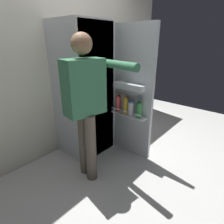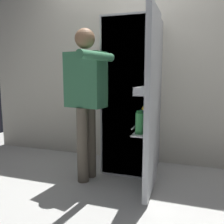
{
  "view_description": "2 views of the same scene",
  "coord_description": "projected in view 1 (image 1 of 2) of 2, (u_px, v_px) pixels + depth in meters",
  "views": [
    {
      "loc": [
        -1.61,
        -1.33,
        1.54
      ],
      "look_at": [
        -0.02,
        0.02,
        0.72
      ],
      "focal_mm": 29.82,
      "sensor_mm": 36.0,
      "label": 1
    },
    {
      "loc": [
        0.66,
        -2.27,
        1.15
      ],
      "look_at": [
        -0.06,
        -0.05,
        0.78
      ],
      "focal_mm": 39.15,
      "sensor_mm": 36.0,
      "label": 2
    }
  ],
  "objects": [
    {
      "name": "person",
      "position": [
        85.0,
        99.0,
        1.93
      ],
      "size": [
        0.53,
        0.76,
        1.6
      ],
      "color": "#665B4C",
      "rests_on": "ground_plane"
    },
    {
      "name": "kitchen_wall",
      "position": [
        65.0,
        56.0,
        2.56
      ],
      "size": [
        4.4,
        0.1,
        2.63
      ],
      "primitive_type": "cube",
      "color": "silver",
      "rests_on": "ground_plane"
    },
    {
      "name": "ground_plane",
      "position": [
        114.0,
        161.0,
        2.51
      ],
      "size": [
        5.69,
        5.69,
        0.0
      ],
      "primitive_type": "plane",
      "color": "silver"
    },
    {
      "name": "refrigerator",
      "position": [
        87.0,
        92.0,
        2.5
      ],
      "size": [
        0.65,
        1.17,
        1.76
      ],
      "color": "silver",
      "rests_on": "ground_plane"
    }
  ]
}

